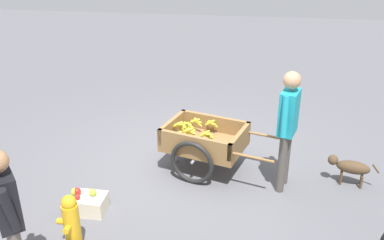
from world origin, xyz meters
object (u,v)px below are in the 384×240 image
apple_crate (88,203)px  fruit_cart (204,141)px  bystander_person (8,211)px  fire_hydrant (71,222)px  vendor_person (288,121)px  dog (350,167)px

apple_crate → fruit_cart: bearing=-135.9°
apple_crate → bystander_person: bystander_person is taller
fire_hydrant → bystander_person: (0.27, 0.61, 0.56)m
vendor_person → fire_hydrant: bearing=33.9°
vendor_person → apple_crate: vendor_person is taller
vendor_person → fruit_cart: bearing=-16.5°
vendor_person → bystander_person: vendor_person is taller
vendor_person → dog: 1.17m
apple_crate → bystander_person: bearing=81.5°
fruit_cart → fire_hydrant: size_ratio=2.68×
fruit_cart → dog: fruit_cart is taller
vendor_person → apple_crate: 2.72m
fruit_cart → dog: 2.03m
dog → apple_crate: dog is taller
fruit_cart → dog: size_ratio=2.72×
fire_hydrant → dog: bearing=-151.3°
dog → fruit_cart: bearing=-3.6°
dog → fire_hydrant: bearing=28.7°
dog → vendor_person: bearing=12.6°
fruit_cart → bystander_person: bearing=59.4°
fruit_cart → vendor_person: size_ratio=1.09×
fruit_cart → bystander_person: size_ratio=1.19×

